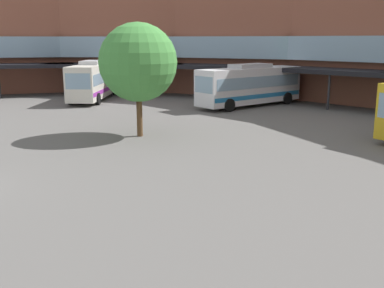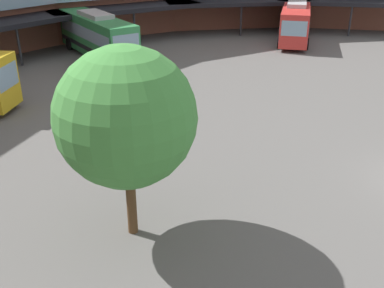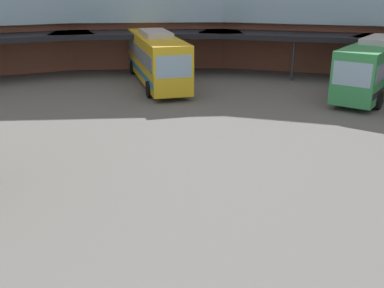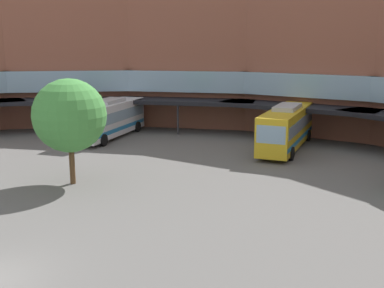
% 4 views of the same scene
% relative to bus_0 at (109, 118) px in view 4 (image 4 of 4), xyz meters
% --- Properties ---
extents(station_building, '(83.06, 44.91, 16.02)m').
position_rel_bus_0_xyz_m(station_building, '(15.79, -1.05, 5.68)').
color(station_building, '#93543F').
rests_on(station_building, ground).
extents(bus_0, '(5.33, 11.24, 3.81)m').
position_rel_bus_0_xyz_m(bus_0, '(0.00, 0.00, 0.00)').
color(bus_0, white).
rests_on(bus_0, ground).
extents(bus_2, '(4.71, 12.26, 3.89)m').
position_rel_bus_0_xyz_m(bus_2, '(16.50, 4.68, 0.04)').
color(bus_2, gold).
rests_on(bus_2, ground).
extents(plaza_tree, '(4.79, 4.79, 6.97)m').
position_rel_bus_0_xyz_m(plaza_tree, '(8.68, -13.08, 2.64)').
color(plaza_tree, brown).
rests_on(plaza_tree, ground).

